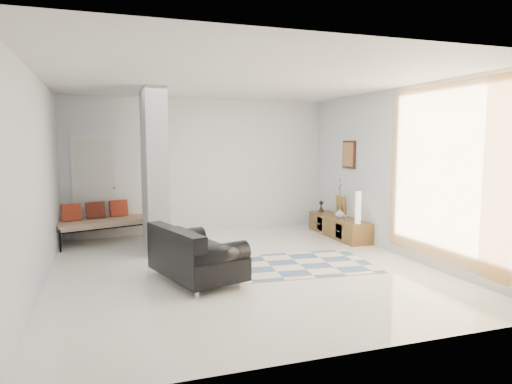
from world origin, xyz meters
name	(u,v)px	position (x,y,z in m)	size (l,w,h in m)	color
floor	(242,268)	(0.00, 0.00, 0.00)	(6.00, 6.00, 0.00)	white
ceiling	(241,80)	(0.00, 0.00, 2.80)	(6.00, 6.00, 0.00)	white
wall_back	(200,166)	(0.00, 3.00, 1.40)	(6.00, 6.00, 0.00)	silver
wall_front	(341,201)	(0.00, -3.00, 1.40)	(6.00, 6.00, 0.00)	silver
wall_left	(38,181)	(-2.75, 0.00, 1.40)	(6.00, 6.00, 0.00)	silver
wall_right	(399,172)	(2.75, 0.00, 1.40)	(6.00, 6.00, 0.00)	silver
partition_column	(154,171)	(-1.10, 1.60, 1.40)	(0.35, 1.20, 2.80)	#9AA0A1
hallway_door	(95,187)	(-2.10, 2.96, 1.02)	(0.85, 0.06, 2.04)	silver
curtain	(443,174)	(2.67, -1.15, 1.45)	(2.55, 2.55, 0.00)	gold
wall_art	(349,154)	(2.72, 1.58, 1.65)	(0.04, 0.45, 0.55)	#37180F
media_console	(339,226)	(2.52, 1.59, 0.20)	(0.45, 1.84, 0.80)	brown
loveseat	(193,255)	(-0.82, -0.42, 0.36)	(1.22, 1.62, 0.76)	silver
daybed	(106,220)	(-1.93, 2.61, 0.41)	(2.10, 1.37, 0.77)	black
area_rug	(299,264)	(0.90, -0.12, 0.01)	(2.21, 1.47, 0.01)	beige
cylinder_lamp	(358,207)	(2.50, 0.83, 0.70)	(0.11, 0.11, 0.59)	beige
bronze_figurine	(321,207)	(2.47, 2.27, 0.52)	(0.12, 0.12, 0.24)	black
vase	(340,213)	(2.47, 1.47, 0.49)	(0.18, 0.18, 0.19)	silver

